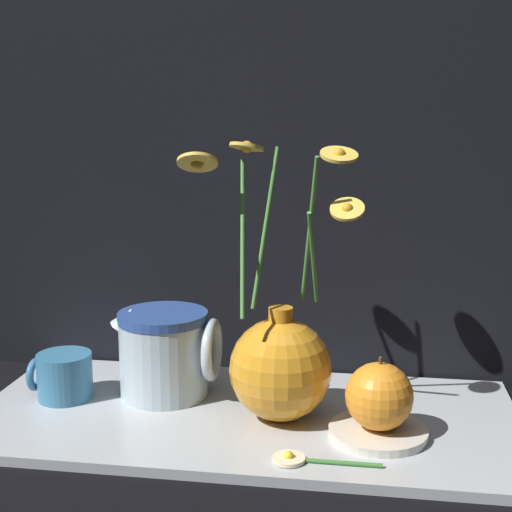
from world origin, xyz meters
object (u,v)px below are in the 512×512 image
yellow_mug (63,376)px  ceramic_pitcher (166,350)px  vase_with_flowers (280,363)px  orange_fruit (379,396)px

yellow_mug → ceramic_pitcher: ceramic_pitcher is taller
vase_with_flowers → ceramic_pitcher: vase_with_flowers is taller
yellow_mug → orange_fruit: orange_fruit is taller
vase_with_flowers → yellow_mug: 0.29m
orange_fruit → ceramic_pitcher: bearing=162.9°
yellow_mug → orange_fruit: size_ratio=0.94×
vase_with_flowers → orange_fruit: size_ratio=3.89×
vase_with_flowers → orange_fruit: vase_with_flowers is taller
ceramic_pitcher → yellow_mug: bearing=-166.7°
orange_fruit → vase_with_flowers: bearing=163.6°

